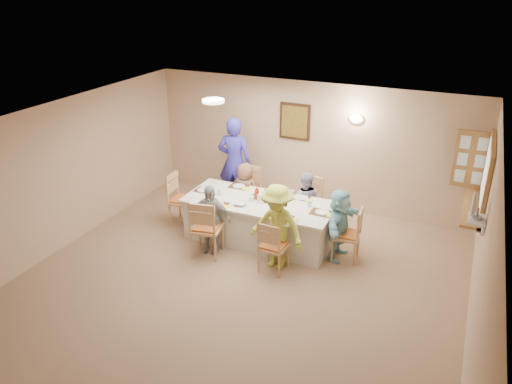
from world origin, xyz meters
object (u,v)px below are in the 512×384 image
at_px(desk_fan, 476,209).
at_px(chair_front_left, 207,227).
at_px(dining_table, 259,221).
at_px(condiment_ketchup, 257,193).
at_px(serving_hatch, 487,178).
at_px(diner_back_right, 305,202).
at_px(diner_front_right, 277,227).
at_px(chair_front_right, 274,245).
at_px(diner_front_left, 210,219).
at_px(chair_back_left, 248,193).
at_px(chair_left_end, 183,200).
at_px(chair_back_right, 307,203).
at_px(diner_right_end, 339,224).
at_px(caregiver, 235,162).
at_px(diner_back_left, 245,191).
at_px(chair_right_end, 346,234).

xyz_separation_m(desk_fan, chair_front_left, (-3.96, -0.18, -1.03)).
height_order(dining_table, condiment_ketchup, condiment_ketchup).
bearing_deg(serving_hatch, dining_table, -168.13).
distance_m(desk_fan, diner_back_right, 3.20).
height_order(serving_hatch, diner_back_right, serving_hatch).
bearing_deg(diner_front_right, dining_table, 140.18).
relative_size(chair_front_right, diner_front_left, 0.74).
xyz_separation_m(chair_back_left, diner_front_left, (0.00, -1.48, 0.12)).
bearing_deg(diner_front_left, condiment_ketchup, 45.26).
bearing_deg(diner_back_right, diner_front_left, 37.79).
relative_size(chair_front_left, diner_front_left, 0.85).
bearing_deg(chair_left_end, chair_back_right, -74.10).
relative_size(chair_back_left, diner_front_right, 0.68).
bearing_deg(diner_front_right, chair_back_right, 98.75).
bearing_deg(diner_right_end, caregiver, 69.62).
distance_m(desk_fan, chair_front_left, 4.09).
xyz_separation_m(chair_front_left, diner_back_left, (0.00, 1.48, 0.04)).
height_order(chair_front_right, chair_right_end, chair_right_end).
relative_size(chair_left_end, diner_right_end, 0.81).
xyz_separation_m(diner_right_end, caregiver, (-2.47, 1.15, 0.31)).
bearing_deg(diner_back_right, chair_back_right, -100.78).
bearing_deg(diner_back_left, desk_fan, 163.46).
height_order(chair_front_left, caregiver, caregiver).
bearing_deg(chair_front_left, chair_back_right, -137.41).
xyz_separation_m(chair_left_end, diner_back_right, (2.15, 0.68, 0.08)).
height_order(serving_hatch, condiment_ketchup, serving_hatch).
distance_m(dining_table, diner_back_right, 0.93).
bearing_deg(diner_back_right, serving_hatch, 170.19).
bearing_deg(chair_right_end, diner_back_left, -111.67).
bearing_deg(chair_front_left, diner_front_left, -100.54).
relative_size(diner_front_right, caregiver, 0.77).
distance_m(desk_fan, diner_back_left, 4.28).
relative_size(serving_hatch, chair_left_end, 1.51).
relative_size(chair_back_right, condiment_ketchup, 3.99).
height_order(chair_right_end, condiment_ketchup, condiment_ketchup).
height_order(chair_front_left, condiment_ketchup, chair_front_left).
bearing_deg(chair_back_left, chair_left_end, -148.16).
height_order(chair_back_left, diner_front_right, diner_front_right).
height_order(desk_fan, chair_front_right, desk_fan).
bearing_deg(serving_hatch, condiment_ketchup, -169.23).
bearing_deg(condiment_ketchup, dining_table, -36.37).
bearing_deg(dining_table, caregiver, 132.40).
distance_m(dining_table, chair_back_right, 1.01).
bearing_deg(chair_left_end, diner_front_right, -112.06).
height_order(caregiver, condiment_ketchup, caregiver).
distance_m(desk_fan, chair_back_left, 4.34).
relative_size(chair_back_left, caregiver, 0.53).
relative_size(chair_right_end, caregiver, 0.50).
bearing_deg(caregiver, diner_right_end, 145.40).
height_order(chair_back_right, caregiver, caregiver).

